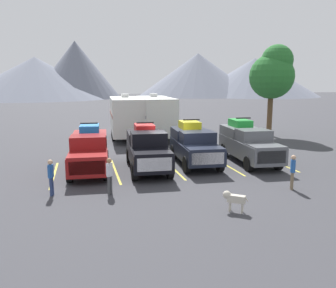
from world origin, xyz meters
name	(u,v)px	position (x,y,z in m)	size (l,w,h in m)	color
ground_plane	(174,169)	(0.00, 0.00, 0.00)	(240.00, 240.00, 0.00)	#38383D
pickup_truck_a	(89,150)	(-4.61, 0.84, 1.16)	(2.36, 5.82, 2.59)	maroon
pickup_truck_b	(147,148)	(-1.47, 0.34, 1.21)	(2.39, 5.69, 2.59)	black
pickup_truck_c	(194,144)	(1.50, 0.98, 1.19)	(2.44, 5.41, 2.63)	black
pickup_truck_d	(248,143)	(4.88, 0.75, 1.20)	(2.33, 5.94, 2.66)	#595B60
lot_stripe_a	(54,174)	(-6.50, 0.41, 0.00)	(0.12, 5.50, 0.01)	gold
lot_stripe_b	(116,171)	(-3.25, 0.41, 0.00)	(0.12, 5.50, 0.01)	gold
lot_stripe_c	(172,167)	(0.00, 0.41, 0.00)	(0.12, 5.50, 0.01)	gold
lot_stripe_d	(225,164)	(3.25, 0.41, 0.00)	(0.12, 5.50, 0.01)	gold
lot_stripe_e	(273,161)	(6.50, 0.41, 0.00)	(0.12, 5.50, 0.01)	gold
camper_trailer_a	(126,116)	(-1.29, 11.07, 2.01)	(2.85, 8.02, 3.82)	silver
camper_trailer_b	(156,115)	(1.21, 10.80, 2.03)	(2.89, 8.52, 3.85)	silver
person_a	(51,175)	(-6.33, -3.17, 0.92)	(0.24, 0.34, 1.59)	navy
person_b	(109,174)	(-3.86, -3.60, 0.94)	(0.30, 0.31, 1.63)	#3F3F42
person_c	(293,170)	(4.30, -4.90, 0.93)	(0.27, 0.33, 1.61)	#726047
dog	(233,198)	(0.51, -6.80, 0.54)	(0.82, 0.69, 0.79)	beige
tree_a	(273,73)	(11.68, 9.84, 5.64)	(3.96, 3.96, 8.09)	brown
mountain_ridge	(130,76)	(10.08, 90.97, 6.56)	(144.77, 48.19, 16.43)	slate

